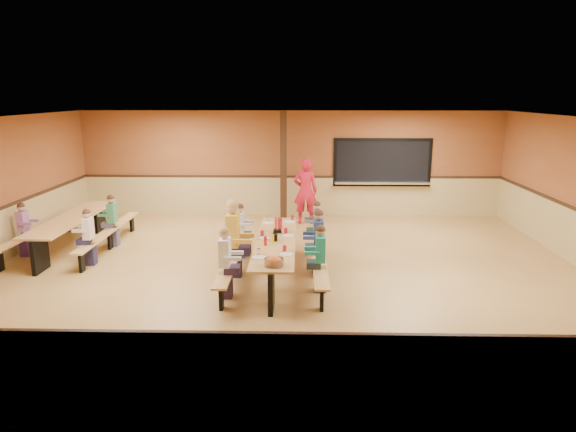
{
  "coord_description": "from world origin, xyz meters",
  "views": [
    {
      "loc": [
        0.28,
        -9.65,
        3.47
      ],
      "look_at": [
        0.04,
        0.02,
        1.15
      ],
      "focal_mm": 32.0,
      "sensor_mm": 36.0,
      "label": 1
    }
  ],
  "objects": [
    {
      "name": "room_envelope",
      "position": [
        0.0,
        0.0,
        0.69
      ],
      "size": [
        12.04,
        10.04,
        3.02
      ],
      "color": "brown",
      "rests_on": "ground"
    },
    {
      "name": "condiment_ketchup",
      "position": [
        -0.37,
        -0.6,
        0.82
      ],
      "size": [
        0.06,
        0.06,
        0.17
      ],
      "primitive_type": "cylinder",
      "color": "#B2140F",
      "rests_on": "cafeteria_table_main"
    },
    {
      "name": "chip_bowl",
      "position": [
        -0.15,
        -1.74,
        0.81
      ],
      "size": [
        0.32,
        0.32,
        0.15
      ],
      "primitive_type": null,
      "color": "orange",
      "rests_on": "cafeteria_table_main"
    },
    {
      "name": "punch_pitcher",
      "position": [
        -0.18,
        0.67,
        0.85
      ],
      "size": [
        0.16,
        0.16,
        0.22
      ],
      "primitive_type": "cylinder",
      "color": "#AE1724",
      "rests_on": "cafeteria_table_main"
    },
    {
      "name": "seated_child_navy_right",
      "position": [
        0.63,
        0.02,
        0.63
      ],
      "size": [
        0.39,
        0.32,
        1.26
      ],
      "primitive_type": null,
      "color": "navy",
      "rests_on": "ground"
    },
    {
      "name": "seated_child_char_right",
      "position": [
        0.63,
        1.3,
        0.58
      ],
      "size": [
        0.34,
        0.28,
        1.15
      ],
      "primitive_type": null,
      "color": "#4F555A",
      "rests_on": "ground"
    },
    {
      "name": "napkin_dispenser",
      "position": [
        -0.21,
        -0.28,
        0.8
      ],
      "size": [
        0.1,
        0.14,
        0.13
      ],
      "primitive_type": "cube",
      "color": "black",
      "rests_on": "cafeteria_table_main"
    },
    {
      "name": "seated_child_green_sec",
      "position": [
        -4.07,
        1.75,
        0.59
      ],
      "size": [
        0.36,
        0.29,
        1.19
      ],
      "primitive_type": null,
      "color": "#367950",
      "rests_on": "ground"
    },
    {
      "name": "seated_adult_yellow",
      "position": [
        -1.02,
        -0.21,
        0.74
      ],
      "size": [
        0.5,
        0.41,
        1.49
      ],
      "primitive_type": null,
      "color": "gold",
      "rests_on": "ground"
    },
    {
      "name": "seated_child_tan_sec",
      "position": [
        -4.07,
        0.38,
        0.58
      ],
      "size": [
        0.35,
        0.29,
        1.17
      ],
      "primitive_type": null,
      "color": "beige",
      "rests_on": "ground"
    },
    {
      "name": "seated_child_grey_left",
      "position": [
        -1.02,
        0.96,
        0.58
      ],
      "size": [
        0.35,
        0.29,
        1.17
      ],
      "primitive_type": null,
      "color": "#BBBBBB",
      "rests_on": "ground"
    },
    {
      "name": "structural_post",
      "position": [
        -0.2,
        4.4,
        1.5
      ],
      "size": [
        0.18,
        0.18,
        3.0
      ],
      "primitive_type": "cube",
      "color": "black",
      "rests_on": "ground"
    },
    {
      "name": "ground",
      "position": [
        0.0,
        0.0,
        0.0
      ],
      "size": [
        12.0,
        12.0,
        0.0
      ],
      "primitive_type": "plane",
      "color": "olive",
      "rests_on": "ground"
    },
    {
      "name": "seated_child_teal_right",
      "position": [
        0.63,
        -0.98,
        0.6
      ],
      "size": [
        0.37,
        0.3,
        1.21
      ],
      "primitive_type": null,
      "color": "#1F8B79",
      "rests_on": "ground"
    },
    {
      "name": "table_paddle",
      "position": [
        -0.18,
        0.31,
        0.88
      ],
      "size": [
        0.16,
        0.16,
        0.56
      ],
      "color": "black",
      "rests_on": "cafeteria_table_main"
    },
    {
      "name": "seated_child_white_left",
      "position": [
        -1.02,
        -1.29,
        0.62
      ],
      "size": [
        0.39,
        0.32,
        1.25
      ],
      "primitive_type": null,
      "color": "white",
      "rests_on": "ground"
    },
    {
      "name": "seated_child_purple_sec",
      "position": [
        -5.72,
        0.93,
        0.59
      ],
      "size": [
        0.35,
        0.29,
        1.17
      ],
      "primitive_type": null,
      "color": "#925889",
      "rests_on": "ground"
    },
    {
      "name": "cafeteria_table_main",
      "position": [
        -0.19,
        -0.25,
        0.53
      ],
      "size": [
        1.91,
        3.7,
        0.74
      ],
      "color": "tan",
      "rests_on": "ground"
    },
    {
      "name": "condiment_mustard",
      "position": [
        -0.24,
        -0.46,
        0.82
      ],
      "size": [
        0.06,
        0.06,
        0.17
      ],
      "primitive_type": "cylinder",
      "color": "yellow",
      "rests_on": "cafeteria_table_main"
    },
    {
      "name": "kitchen_pass_through",
      "position": [
        2.6,
        4.96,
        1.49
      ],
      "size": [
        2.78,
        0.28,
        1.38
      ],
      "color": "black",
      "rests_on": "ground"
    },
    {
      "name": "place_settings",
      "position": [
        -0.19,
        -0.25,
        0.8
      ],
      "size": [
        0.65,
        3.3,
        0.11
      ],
      "primitive_type": null,
      "color": "beige",
      "rests_on": "cafeteria_table_main"
    },
    {
      "name": "cafeteria_table_second",
      "position": [
        -4.89,
        1.49,
        0.53
      ],
      "size": [
        1.91,
        3.7,
        0.74
      ],
      "color": "tan",
      "rests_on": "ground"
    },
    {
      "name": "standing_woman",
      "position": [
        0.4,
        3.99,
        0.89
      ],
      "size": [
        0.66,
        0.44,
        1.79
      ],
      "primitive_type": "imported",
      "rotation": [
        0.0,
        0.0,
        3.16
      ],
      "color": "red",
      "rests_on": "ground"
    }
  ]
}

